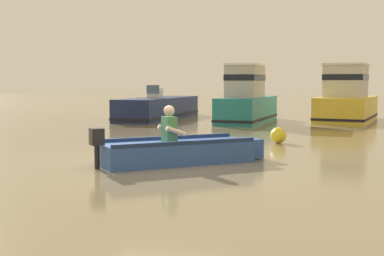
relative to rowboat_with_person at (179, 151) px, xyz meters
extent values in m
plane|color=#7A6B4C|center=(-0.35, -0.18, -0.25)|extent=(120.00, 120.00, 0.00)
cube|color=#2D519E|center=(-0.05, -0.04, -0.03)|extent=(3.11, 2.80, 0.44)
cube|color=#2D519E|center=(1.29, 1.04, -0.03)|extent=(0.69, 0.72, 0.42)
cube|color=navy|center=(-0.37, 0.35, 0.22)|extent=(2.42, 1.97, 0.08)
cube|color=navy|center=(0.27, -0.44, 0.22)|extent=(2.42, 1.97, 0.08)
cube|color=#3C62B2|center=(-0.13, -0.11, 0.15)|extent=(0.85, 0.96, 0.06)
cylinder|color=black|center=(-1.34, -1.08, 0.02)|extent=(0.14, 0.14, 0.54)
cube|color=black|center=(-1.34, -1.08, 0.37)|extent=(0.36, 0.37, 0.32)
cube|color=#3F7F4C|center=(-0.17, -0.14, 0.45)|extent=(0.38, 0.40, 0.52)
sphere|color=beige|center=(-0.17, -0.14, 0.83)|extent=(0.22, 0.22, 0.22)
cylinder|color=beige|center=(-0.27, 0.07, 0.43)|extent=(0.39, 0.34, 0.23)
cylinder|color=beige|center=(0.01, -0.28, 0.43)|extent=(0.39, 0.34, 0.23)
cube|color=#19234C|center=(-4.33, 12.60, 0.23)|extent=(2.12, 6.86, 0.96)
cube|color=black|center=(-4.33, 12.60, -0.08)|extent=(2.16, 6.90, 0.10)
cube|color=silver|center=(-4.36, 12.09, 0.93)|extent=(0.63, 0.54, 0.44)
cube|color=slate|center=(-4.37, 11.83, 1.11)|extent=(0.60, 0.08, 0.36)
cube|color=#1E727A|center=(-0.10, 11.45, 0.27)|extent=(2.08, 5.09, 1.04)
cube|color=black|center=(-0.10, 11.45, -0.07)|extent=(2.12, 5.13, 0.10)
cube|color=#B2ADA3|center=(-0.14, 11.01, 1.44)|extent=(1.43, 2.20, 1.29)
cube|color=black|center=(-0.14, 11.01, 1.60)|extent=(1.46, 2.23, 0.24)
cube|color=white|center=(-0.14, 11.01, 2.12)|extent=(1.50, 2.31, 0.08)
cube|color=gold|center=(3.99, 13.12, 0.27)|extent=(2.95, 5.09, 1.03)
cube|color=black|center=(3.99, 13.12, -0.07)|extent=(3.00, 5.14, 0.10)
cube|color=beige|center=(3.90, 12.70, 1.45)|extent=(1.96, 2.29, 1.34)
cube|color=black|center=(3.90, 12.70, 1.62)|extent=(1.99, 2.32, 0.24)
cube|color=white|center=(3.90, 12.70, 2.16)|extent=(2.06, 2.40, 0.08)
sphere|color=yellow|center=(1.73, 3.99, -0.03)|extent=(0.44, 0.44, 0.44)
camera|label=1|loc=(2.74, -10.23, 1.40)|focal=48.64mm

